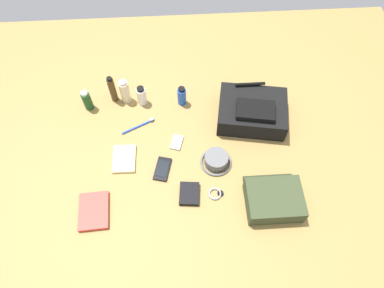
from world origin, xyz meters
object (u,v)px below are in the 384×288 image
(wallet, at_px, (189,194))
(notepad, at_px, (124,159))
(cell_phone, at_px, (162,169))
(toothbrush, at_px, (140,125))
(paperback_novel, at_px, (94,211))
(wristwatch, at_px, (216,194))
(deodorant_spray, at_px, (182,96))
(cologne_bottle, at_px, (112,89))
(toothpaste_tube, at_px, (142,96))
(shampoo_bottle, at_px, (87,100))
(lotion_bottle, at_px, (125,91))
(media_player, at_px, (177,142))
(bucket_hat, at_px, (216,160))
(backpack, at_px, (252,111))
(toiletry_pouch, at_px, (274,199))

(wallet, height_order, notepad, wallet)
(cell_phone, height_order, toothbrush, toothbrush)
(paperback_novel, distance_m, wristwatch, 0.56)
(cell_phone, height_order, wristwatch, cell_phone)
(deodorant_spray, bearing_deg, wristwatch, -76.56)
(cologne_bottle, distance_m, toothpaste_tube, 0.16)
(cologne_bottle, xyz_separation_m, toothpaste_tube, (0.15, -0.03, -0.03))
(shampoo_bottle, distance_m, cologne_bottle, 0.14)
(lotion_bottle, relative_size, toothpaste_tube, 1.25)
(notepad, bearing_deg, media_player, 17.90)
(wallet, bearing_deg, lotion_bottle, 123.74)
(cologne_bottle, distance_m, deodorant_spray, 0.37)
(toothbrush, bearing_deg, deodorant_spray, 32.18)
(bucket_hat, xyz_separation_m, media_player, (-0.19, 0.12, -0.02))
(cell_phone, height_order, wallet, wallet)
(backpack, xyz_separation_m, paperback_novel, (-0.78, -0.47, -0.05))
(toothpaste_tube, height_order, wallet, toothpaste_tube)
(shampoo_bottle, bearing_deg, cell_phone, -46.12)
(shampoo_bottle, xyz_separation_m, toothpaste_tube, (0.28, 0.02, -0.00))
(paperback_novel, distance_m, wallet, 0.44)
(toiletry_pouch, bearing_deg, bucket_hat, 136.61)
(backpack, height_order, bucket_hat, backpack)
(toiletry_pouch, bearing_deg, lotion_bottle, 136.84)
(cologne_bottle, relative_size, wallet, 1.56)
(cell_phone, bearing_deg, cologne_bottle, 119.29)
(bucket_hat, relative_size, cell_phone, 1.13)
(media_player, relative_size, wallet, 0.87)
(notepad, bearing_deg, backpack, 18.66)
(backpack, bearing_deg, bucket_hat, -129.43)
(toothpaste_tube, bearing_deg, toiletry_pouch, -45.97)
(cell_phone, xyz_separation_m, wristwatch, (0.24, -0.14, -0.00))
(bucket_hat, relative_size, paperback_novel, 0.85)
(lotion_bottle, distance_m, notepad, 0.38)
(deodorant_spray, height_order, media_player, deodorant_spray)
(cologne_bottle, xyz_separation_m, notepad, (0.06, -0.38, -0.08))
(toothbrush, distance_m, notepad, 0.21)
(paperback_novel, xyz_separation_m, media_player, (0.39, 0.34, -0.00))
(backpack, relative_size, shampoo_bottle, 3.05)
(cologne_bottle, height_order, lotion_bottle, cologne_bottle)
(backpack, relative_size, cell_phone, 2.81)
(backpack, xyz_separation_m, notepad, (-0.66, -0.21, -0.05))
(paperback_novel, height_order, toothbrush, toothbrush)
(toiletry_pouch, relative_size, paperback_novel, 1.36)
(paperback_novel, bearing_deg, toiletry_pouch, -0.45)
(wallet, xyz_separation_m, notepad, (-0.31, 0.20, -0.00))
(notepad, bearing_deg, bucket_hat, -4.68)
(cologne_bottle, xyz_separation_m, toothbrush, (0.14, -0.19, -0.08))
(bucket_hat, height_order, notepad, bucket_hat)
(cell_phone, bearing_deg, toothpaste_tube, 103.44)
(toothpaste_tube, bearing_deg, backpack, -13.86)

